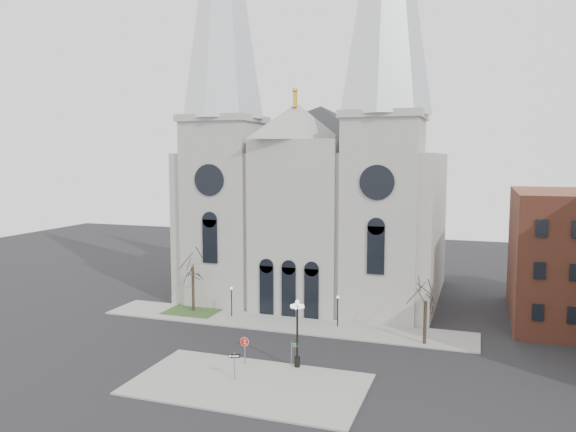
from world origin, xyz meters
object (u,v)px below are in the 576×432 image
(stop_sign, at_px, (245,344))
(street_name_sign, at_px, (292,352))
(one_way_sign, at_px, (234,361))
(globe_lamp, at_px, (297,325))

(stop_sign, distance_m, street_name_sign, 4.10)
(one_way_sign, bearing_deg, globe_lamp, 22.78)
(globe_lamp, xyz_separation_m, one_way_sign, (-3.85, -4.12, -2.13))
(stop_sign, relative_size, street_name_sign, 1.11)
(stop_sign, xyz_separation_m, one_way_sign, (0.59, -3.40, -0.21))
(stop_sign, relative_size, one_way_sign, 1.08)
(one_way_sign, bearing_deg, street_name_sign, 26.00)
(one_way_sign, distance_m, street_name_sign, 5.37)
(globe_lamp, bearing_deg, one_way_sign, -133.00)
(stop_sign, height_order, globe_lamp, globe_lamp)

